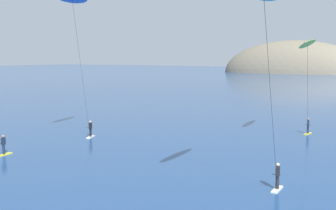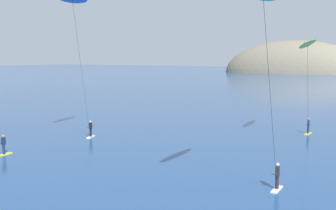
{
  "view_description": "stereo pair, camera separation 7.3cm",
  "coord_description": "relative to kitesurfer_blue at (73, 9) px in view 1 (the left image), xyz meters",
  "views": [
    {
      "loc": [
        12.0,
        -6.45,
        8.24
      ],
      "look_at": [
        -7.4,
        24.48,
        3.98
      ],
      "focal_mm": 45.0,
      "sensor_mm": 36.0,
      "label": 1
    },
    {
      "loc": [
        12.06,
        -6.41,
        8.24
      ],
      "look_at": [
        -7.4,
        24.48,
        3.98
      ],
      "focal_mm": 45.0,
      "sensor_mm": 36.0,
      "label": 2
    }
  ],
  "objects": [
    {
      "name": "kitesurfer_cyan",
      "position": [
        20.86,
        -7.52,
        -2.1
      ],
      "size": [
        1.56,
        7.72,
        11.71
      ],
      "color": "silver",
      "rests_on": "ground"
    },
    {
      "name": "kitesurfer_blue",
      "position": [
        0.0,
        0.0,
        0.0
      ],
      "size": [
        2.99,
        6.72,
        13.9
      ],
      "color": "silver",
      "rests_on": "ground"
    },
    {
      "name": "headland_island",
      "position": [
        -16.48,
        179.46,
        -12.56
      ],
      "size": [
        124.54,
        42.81,
        31.57
      ],
      "color": "#84755B",
      "rests_on": "ground"
    },
    {
      "name": "kitesurfer_lime",
      "position": [
        18.04,
        12.82,
        -3.74
      ],
      "size": [
        2.39,
        7.72,
        9.87
      ],
      "color": "yellow",
      "rests_on": "ground"
    }
  ]
}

